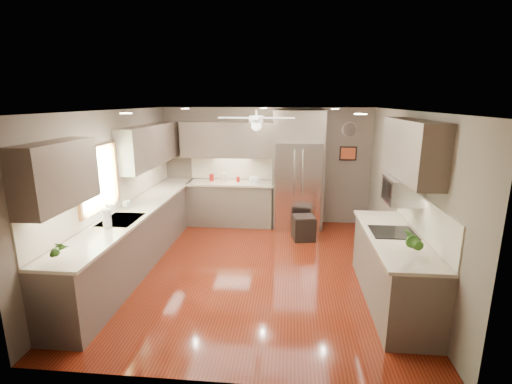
% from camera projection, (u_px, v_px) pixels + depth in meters
% --- Properties ---
extents(floor, '(5.00, 5.00, 0.00)m').
position_uv_depth(floor, '(255.00, 269.00, 5.98)').
color(floor, '#4D130A').
rests_on(floor, ground).
extents(ceiling, '(5.00, 5.00, 0.00)m').
position_uv_depth(ceiling, '(254.00, 110.00, 5.38)').
color(ceiling, white).
rests_on(ceiling, ground).
extents(wall_back, '(4.50, 0.00, 4.50)m').
position_uv_depth(wall_back, '(266.00, 166.00, 8.09)').
color(wall_back, '#61554A').
rests_on(wall_back, ground).
extents(wall_front, '(4.50, 0.00, 4.50)m').
position_uv_depth(wall_front, '(227.00, 263.00, 3.26)').
color(wall_front, '#61554A').
rests_on(wall_front, ground).
extents(wall_left, '(0.00, 5.00, 5.00)m').
position_uv_depth(wall_left, '(114.00, 191.00, 5.88)').
color(wall_left, '#61554A').
rests_on(wall_left, ground).
extents(wall_right, '(0.00, 5.00, 5.00)m').
position_uv_depth(wall_right, '(406.00, 197.00, 5.47)').
color(wall_right, '#61554A').
rests_on(wall_right, ground).
extents(canister_a, '(0.11, 0.11, 0.15)m').
position_uv_depth(canister_a, '(212.00, 177.00, 8.01)').
color(canister_a, maroon).
rests_on(canister_a, back_run).
extents(canister_c, '(0.15, 0.15, 0.20)m').
position_uv_depth(canister_c, '(224.00, 178.00, 7.94)').
color(canister_c, beige).
rests_on(canister_c, back_run).
extents(canister_d, '(0.09, 0.09, 0.11)m').
position_uv_depth(canister_d, '(238.00, 179.00, 7.93)').
color(canister_d, maroon).
rests_on(canister_d, back_run).
extents(soap_bottle, '(0.09, 0.10, 0.18)m').
position_uv_depth(soap_bottle, '(127.00, 203.00, 5.99)').
color(soap_bottle, white).
rests_on(soap_bottle, left_run).
extents(potted_plant_left, '(0.17, 0.13, 0.30)m').
position_uv_depth(potted_plant_left, '(56.00, 249.00, 3.97)').
color(potted_plant_left, '#295217').
rests_on(potted_plant_left, left_run).
extents(potted_plant_right, '(0.23, 0.20, 0.35)m').
position_uv_depth(potted_plant_right, '(411.00, 240.00, 4.16)').
color(potted_plant_right, '#295217').
rests_on(potted_plant_right, right_run).
extents(bowl, '(0.27, 0.27, 0.06)m').
position_uv_depth(bowl, '(254.00, 181.00, 7.86)').
color(bowl, beige).
rests_on(bowl, back_run).
extents(left_run, '(0.65, 4.70, 1.45)m').
position_uv_depth(left_run, '(139.00, 233.00, 6.18)').
color(left_run, '#4E4338').
rests_on(left_run, ground).
extents(back_run, '(1.85, 0.65, 1.45)m').
position_uv_depth(back_run, '(231.00, 202.00, 8.06)').
color(back_run, '#4E4338').
rests_on(back_run, ground).
extents(uppers, '(4.50, 4.70, 0.95)m').
position_uv_depth(uppers, '(215.00, 147.00, 6.28)').
color(uppers, '#4E4338').
rests_on(uppers, wall_left).
extents(window, '(0.05, 1.12, 0.92)m').
position_uv_depth(window, '(98.00, 178.00, 5.32)').
color(window, '#BFF2B2').
rests_on(window, wall_left).
extents(sink, '(0.50, 0.70, 0.32)m').
position_uv_depth(sink, '(121.00, 222.00, 5.45)').
color(sink, silver).
rests_on(sink, left_run).
extents(refrigerator, '(1.06, 0.75, 2.45)m').
position_uv_depth(refrigerator, '(298.00, 172.00, 7.71)').
color(refrigerator, silver).
rests_on(refrigerator, ground).
extents(right_run, '(0.70, 2.20, 1.45)m').
position_uv_depth(right_run, '(393.00, 268.00, 4.91)').
color(right_run, '#4E4338').
rests_on(right_run, ground).
extents(microwave, '(0.43, 0.55, 0.34)m').
position_uv_depth(microwave, '(402.00, 191.00, 4.91)').
color(microwave, silver).
rests_on(microwave, wall_right).
extents(ceiling_fan, '(1.18, 1.18, 0.32)m').
position_uv_depth(ceiling_fan, '(256.00, 121.00, 5.71)').
color(ceiling_fan, white).
rests_on(ceiling_fan, ceiling).
extents(recessed_lights, '(2.84, 3.14, 0.01)m').
position_uv_depth(recessed_lights, '(254.00, 110.00, 5.77)').
color(recessed_lights, white).
rests_on(recessed_lights, ceiling).
extents(wall_clock, '(0.30, 0.03, 0.30)m').
position_uv_depth(wall_clock, '(349.00, 130.00, 7.73)').
color(wall_clock, white).
rests_on(wall_clock, wall_back).
extents(framed_print, '(0.36, 0.03, 0.30)m').
position_uv_depth(framed_print, '(348.00, 153.00, 7.84)').
color(framed_print, black).
rests_on(framed_print, wall_back).
extents(stool, '(0.48, 0.48, 0.48)m').
position_uv_depth(stool, '(303.00, 228.00, 7.20)').
color(stool, black).
rests_on(stool, ground).
extents(paper_towel, '(0.11, 0.11, 0.29)m').
position_uv_depth(paper_towel, '(107.00, 218.00, 5.05)').
color(paper_towel, white).
rests_on(paper_towel, left_run).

